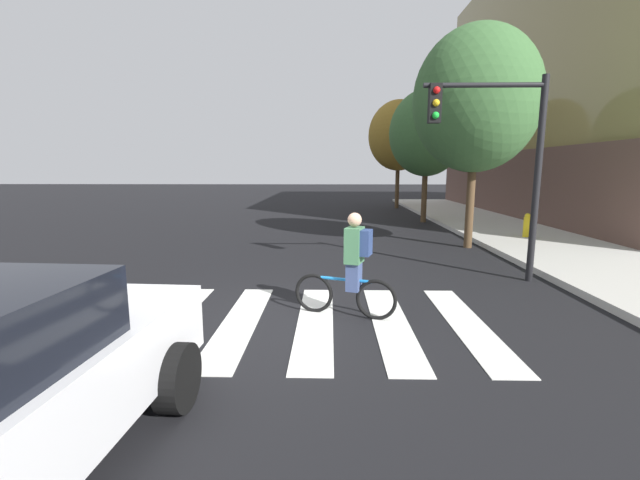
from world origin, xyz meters
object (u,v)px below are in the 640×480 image
street_tree_far (399,136)px  street_tree_mid (427,133)px  fire_hydrant (527,225)px  street_tree_near (476,100)px  cyclist (352,266)px  traffic_light_near (499,144)px

street_tree_far → street_tree_mid: bearing=-89.0°
street_tree_far → fire_hydrant: bearing=-78.7°
fire_hydrant → street_tree_near: bearing=-153.1°
fire_hydrant → street_tree_far: street_tree_far is taller
fire_hydrant → street_tree_mid: 6.46m
cyclist → street_tree_far: 19.88m
traffic_light_near → street_tree_mid: 10.12m
traffic_light_near → street_tree_near: (0.77, 3.85, 1.45)m
traffic_light_near → street_tree_near: bearing=78.7°
cyclist → fire_hydrant: bearing=50.0°
cyclist → street_tree_mid: bearing=72.7°
fire_hydrant → street_tree_mid: (-2.27, 5.03, 3.36)m
traffic_light_near → cyclist: bearing=-143.2°
cyclist → street_tree_near: 8.03m
street_tree_far → street_tree_near: bearing=-89.5°
fire_hydrant → street_tree_far: 12.72m
street_tree_mid → traffic_light_near: bearing=-94.4°
street_tree_mid → street_tree_far: bearing=91.0°
traffic_light_near → street_tree_far: size_ratio=0.66×
traffic_light_near → street_tree_far: street_tree_far is taller
traffic_light_near → street_tree_far: bearing=87.8°
fire_hydrant → street_tree_far: bearing=101.3°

